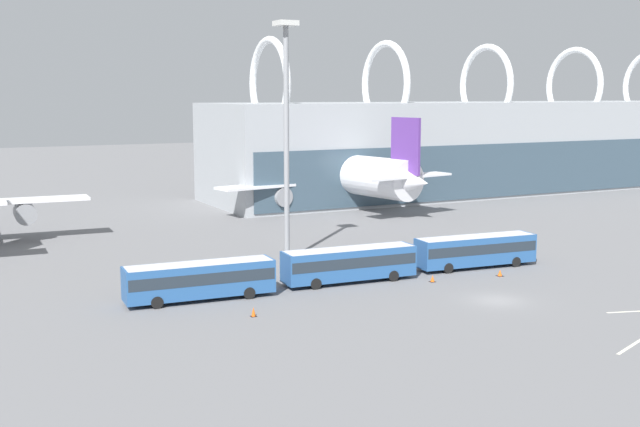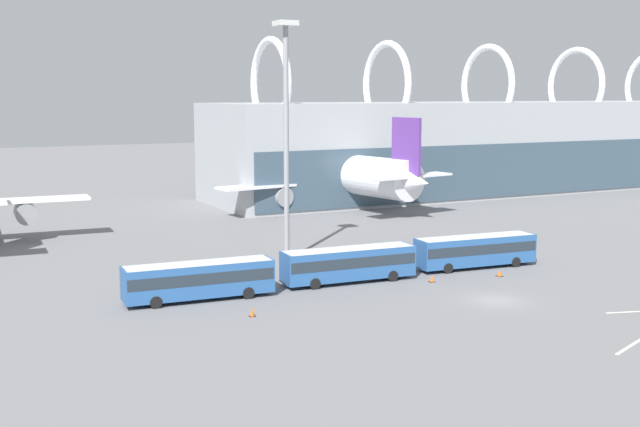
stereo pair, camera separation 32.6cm
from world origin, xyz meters
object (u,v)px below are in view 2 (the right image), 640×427
Objects in this scene: airliner_at_gate_far at (338,173)px; traffic_cone_1 at (500,273)px; shuttle_bus_0 at (199,278)px; airliner_parked_remote at (556,157)px; traffic_cone_0 at (432,279)px; shuttle_bus_1 at (349,262)px; traffic_cone_2 at (252,312)px; shuttle_bus_2 at (476,249)px; floodlight_mast at (286,117)px.

airliner_at_gate_far is 67.69× the size of traffic_cone_1.
airliner_at_gate_far is at bearing 53.95° from shuttle_bus_0.
airliner_parked_remote is 90.08m from traffic_cone_0.
airliner_at_gate_far is 1.14× the size of airliner_parked_remote.
airliner_at_gate_far is 65.99× the size of traffic_cone_0.
shuttle_bus_1 is at bearing -93.34° from airliner_parked_remote.
traffic_cone_2 is (-18.84, -3.19, 0.05)m from traffic_cone_0.
shuttle_bus_1 reaches higher than traffic_cone_0.
traffic_cone_0 is at bearing -5.59° from shuttle_bus_0.
shuttle_bus_1 is (-22.26, -43.82, -3.32)m from airliner_at_gate_far.
shuttle_bus_0 is at bearing -175.53° from shuttle_bus_2.
airliner_parked_remote reaches higher than traffic_cone_1.
traffic_cone_1 is 0.84× the size of traffic_cone_2.
traffic_cone_2 is (-25.83, -2.25, 0.06)m from traffic_cone_1.
floodlight_mast reaches higher than airliner_parked_remote.
airliner_at_gate_far is 3.32× the size of shuttle_bus_1.
shuttle_bus_0 is 19.90× the size of traffic_cone_0.
airliner_parked_remote is (53.38, 10.74, -0.32)m from airliner_at_gate_far.
traffic_cone_2 is (-26.14, -6.34, -1.48)m from shuttle_bus_2.
airliner_parked_remote is at bearing 29.48° from floodlight_mast.
shuttle_bus_0 is at bearing -97.87° from airliner_parked_remote.
shuttle_bus_0 is 0.52× the size of floodlight_mast.
airliner_at_gate_far is 54.45m from airliner_parked_remote.
traffic_cone_1 is at bearing -7.65° from traffic_cone_0.
airliner_at_gate_far reaches higher than shuttle_bus_2.
airliner_at_gate_far reaches higher than traffic_cone_2.
shuttle_bus_1 reaches higher than traffic_cone_2.
traffic_cone_2 is (-11.02, -17.75, -14.21)m from floodlight_mast.
shuttle_bus_1 reaches higher than traffic_cone_1.
traffic_cone_1 is (27.87, -4.34, -1.54)m from shuttle_bus_0.
traffic_cone_1 is at bearing -13.64° from shuttle_bus_1.
airliner_parked_remote is 57.65× the size of traffic_cone_0.
floodlight_mast is (-76.67, -43.34, 9.73)m from airliner_parked_remote.
traffic_cone_2 is (-34.31, -50.35, -4.80)m from airliner_at_gate_far.
airliner_parked_remote is 105.03m from shuttle_bus_0.
shuttle_bus_0 is at bearing 107.20° from traffic_cone_2.
airliner_parked_remote is 82.43m from shuttle_bus_2.
airliner_at_gate_far is 49.08m from traffic_cone_1.
traffic_cone_1 is at bearing 4.99° from traffic_cone_2.
shuttle_bus_1 is 14.09m from shuttle_bus_2.
traffic_cone_1 is (-8.49, -48.10, -4.86)m from airliner_at_gate_far.
shuttle_bus_2 is (-61.55, -54.75, -3.00)m from airliner_parked_remote.
airliner_parked_remote reaches higher than shuttle_bus_1.
shuttle_bus_0 is 21.38m from floodlight_mast.
airliner_parked_remote reaches higher than traffic_cone_0.
shuttle_bus_1 is 14.51m from traffic_cone_1.
airliner_at_gate_far reaches higher than shuttle_bus_0.
shuttle_bus_1 is at bearing -175.79° from shuttle_bus_2.
airliner_at_gate_far is at bearing 71.84° from traffic_cone_0.
airliner_at_gate_far is 3.30× the size of shuttle_bus_2.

